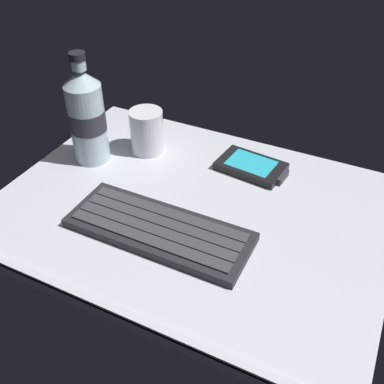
# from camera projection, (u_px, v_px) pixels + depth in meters

# --- Properties ---
(ground_plane) EXTENTS (0.64, 0.48, 0.03)m
(ground_plane) POSITION_uv_depth(u_px,v_px,m) (191.00, 211.00, 0.76)
(ground_plane) COLOR silver
(keyboard) EXTENTS (0.29, 0.11, 0.02)m
(keyboard) POSITION_uv_depth(u_px,v_px,m) (159.00, 229.00, 0.70)
(keyboard) COLOR #232328
(keyboard) RESTS_ON ground_plane
(handheld_device) EXTENTS (0.13, 0.09, 0.02)m
(handheld_device) POSITION_uv_depth(u_px,v_px,m) (252.00, 166.00, 0.83)
(handheld_device) COLOR black
(handheld_device) RESTS_ON ground_plane
(juice_cup) EXTENTS (0.06, 0.06, 0.09)m
(juice_cup) POSITION_uv_depth(u_px,v_px,m) (147.00, 133.00, 0.86)
(juice_cup) COLOR silver
(juice_cup) RESTS_ON ground_plane
(water_bottle) EXTENTS (0.07, 0.07, 0.21)m
(water_bottle) POSITION_uv_depth(u_px,v_px,m) (87.00, 116.00, 0.81)
(water_bottle) COLOR silver
(water_bottle) RESTS_ON ground_plane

